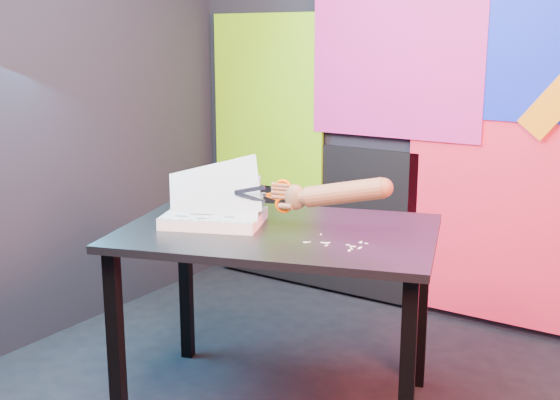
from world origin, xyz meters
The scene contains 7 objects.
room centered at (0.00, 0.00, 1.35)m, with size 3.01×3.01×2.71m.
backdrop centered at (0.06, 1.46, 0.96)m, with size 2.88×0.05×2.08m.
work_table centered at (-0.16, 0.22, 0.66)m, with size 1.38×1.12×0.75m.
printout_stack centered at (-0.41, 0.14, 0.78)m, with size 0.47×0.40×0.29m.
scissors centered at (-0.16, 0.23, 0.88)m, with size 0.23×0.06×0.13m.
hand_forearm centered at (0.06, 0.28, 0.91)m, with size 0.45×0.15×0.15m.
paper_clippings centered at (0.14, 0.17, 0.75)m, with size 0.21×0.14×0.00m.
Camera 1 is at (1.27, -1.94, 1.47)m, focal length 45.00 mm.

